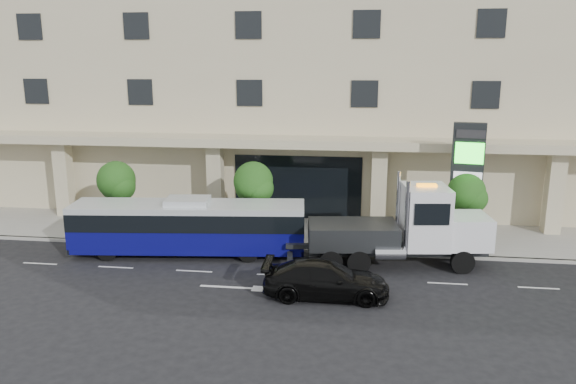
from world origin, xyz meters
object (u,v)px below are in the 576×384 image
(signage_pylon, at_px, (466,184))
(tow_truck, at_px, (406,229))
(black_sedan, at_px, (326,279))
(city_bus, at_px, (189,226))

(signage_pylon, bearing_deg, tow_truck, -125.78)
(tow_truck, xyz_separation_m, signage_pylon, (3.28, 3.18, 1.66))
(black_sedan, bearing_deg, tow_truck, -41.73)
(tow_truck, height_order, signage_pylon, signage_pylon)
(black_sedan, distance_m, signage_pylon, 10.58)
(signage_pylon, bearing_deg, city_bus, -158.00)
(tow_truck, relative_size, signage_pylon, 1.51)
(city_bus, height_order, tow_truck, tow_truck)
(city_bus, bearing_deg, tow_truck, -6.67)
(city_bus, distance_m, signage_pylon, 14.87)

